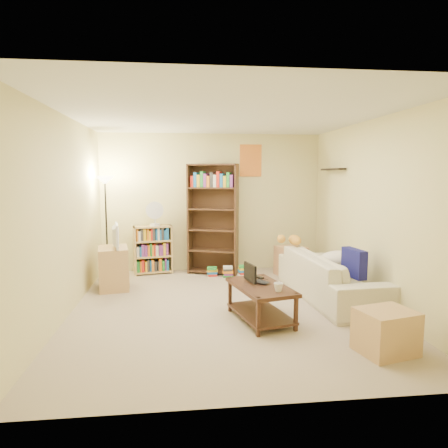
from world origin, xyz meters
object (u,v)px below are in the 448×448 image
at_px(tv_stand, 114,268).
at_px(side_table, 291,261).
at_px(tall_bookshelf, 213,216).
at_px(sofa, 330,276).
at_px(floor_lamp, 105,198).
at_px(laptop, 261,281).
at_px(tabby_cat, 292,240).
at_px(television, 112,236).
at_px(end_cabinet, 386,332).
at_px(mug, 278,287).
at_px(short_bookshelf, 153,250).
at_px(coffee_table, 261,297).
at_px(desk_fan, 155,213).

height_order(tv_stand, side_table, tv_stand).
xyz_separation_m(tv_stand, tall_bookshelf, (1.61, 0.79, 0.71)).
distance_m(sofa, floor_lamp, 3.76).
bearing_deg(laptop, tabby_cat, -66.88).
distance_m(tabby_cat, television, 2.84).
bearing_deg(laptop, sofa, -98.18).
xyz_separation_m(tv_stand, end_cabinet, (3.04, -2.62, -0.11)).
bearing_deg(tabby_cat, mug, -110.41).
bearing_deg(tabby_cat, short_bookshelf, 158.17).
relative_size(coffee_table, side_table, 2.13).
bearing_deg(tv_stand, end_cabinet, -50.61).
distance_m(tabby_cat, mug, 2.02).
bearing_deg(desk_fan, short_bookshelf, 137.69).
relative_size(tv_stand, tall_bookshelf, 0.33).
distance_m(sofa, tabby_cat, 0.97).
distance_m(tv_stand, end_cabinet, 4.02).
height_order(laptop, television, television).
height_order(sofa, mug, sofa).
distance_m(short_bookshelf, end_cabinet, 4.33).
relative_size(laptop, tall_bookshelf, 0.19).
bearing_deg(side_table, mug, -109.14).
relative_size(sofa, coffee_table, 2.03).
bearing_deg(floor_lamp, tall_bookshelf, 8.39).
distance_m(tall_bookshelf, side_table, 1.58).
relative_size(laptop, mug, 2.40).
bearing_deg(sofa, tabby_cat, 18.61).
relative_size(laptop, floor_lamp, 0.21).
xyz_separation_m(coffee_table, television, (-1.99, 1.61, 0.54)).
bearing_deg(coffee_table, tabby_cat, 48.80).
distance_m(mug, floor_lamp, 3.46).
xyz_separation_m(tabby_cat, laptop, (-0.82, -1.46, -0.27)).
bearing_deg(sofa, television, 71.80).
bearing_deg(side_table, tabby_cat, -104.06).
height_order(tabby_cat, laptop, tabby_cat).
height_order(sofa, side_table, sofa).
xyz_separation_m(tabby_cat, tall_bookshelf, (-1.22, 0.79, 0.31)).
bearing_deg(tv_stand, tabby_cat, -9.95).
distance_m(mug, side_table, 2.53).
height_order(desk_fan, side_table, desk_fan).
relative_size(tall_bookshelf, side_table, 3.81).
bearing_deg(television, tabby_cat, -99.95).
bearing_deg(laptop, coffee_table, 132.46).
relative_size(mug, tv_stand, 0.23).
height_order(coffee_table, television, television).
height_order(laptop, desk_fan, desk_fan).
relative_size(mug, side_table, 0.30).
bearing_deg(desk_fan, laptop, -58.72).
bearing_deg(short_bookshelf, tall_bookshelf, -18.21).
distance_m(sofa, laptop, 1.33).
relative_size(mug, desk_fan, 0.35).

